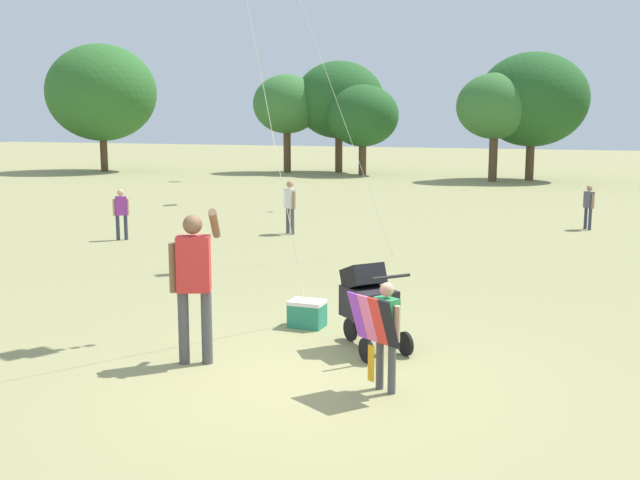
{
  "coord_description": "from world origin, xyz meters",
  "views": [
    {
      "loc": [
        2.81,
        -7.03,
        2.69
      ],
      "look_at": [
        -0.26,
        0.92,
        1.3
      ],
      "focal_mm": 42.34,
      "sensor_mm": 36.0,
      "label": 1
    }
  ],
  "objects_px": {
    "person_adult_flyer": "(194,275)",
    "stroller": "(368,299)",
    "child_with_butterfly_kite": "(384,327)",
    "cooler_box": "(307,314)",
    "person_back_turned": "(589,204)",
    "person_sitting_far": "(290,203)",
    "person_kid_running": "(121,210)"
  },
  "relations": [
    {
      "from": "person_adult_flyer",
      "to": "cooler_box",
      "type": "bearing_deg",
      "value": 71.7
    },
    {
      "from": "child_with_butterfly_kite",
      "to": "person_back_turned",
      "type": "xyz_separation_m",
      "value": [
        1.53,
        12.31,
        -0.03
      ]
    },
    {
      "from": "stroller",
      "to": "person_kid_running",
      "type": "distance_m",
      "value": 9.41
    },
    {
      "from": "person_kid_running",
      "to": "child_with_butterfly_kite",
      "type": "bearing_deg",
      "value": -40.74
    },
    {
      "from": "child_with_butterfly_kite",
      "to": "person_sitting_far",
      "type": "relative_size",
      "value": 0.89
    },
    {
      "from": "person_adult_flyer",
      "to": "stroller",
      "type": "bearing_deg",
      "value": 35.37
    },
    {
      "from": "person_sitting_far",
      "to": "person_back_turned",
      "type": "relative_size",
      "value": 1.15
    },
    {
      "from": "stroller",
      "to": "person_kid_running",
      "type": "bearing_deg",
      "value": 142.82
    },
    {
      "from": "person_adult_flyer",
      "to": "person_sitting_far",
      "type": "relative_size",
      "value": 1.4
    },
    {
      "from": "child_with_butterfly_kite",
      "to": "person_kid_running",
      "type": "bearing_deg",
      "value": 139.26
    },
    {
      "from": "person_sitting_far",
      "to": "person_kid_running",
      "type": "xyz_separation_m",
      "value": [
        -3.14,
        -2.14,
        -0.07
      ]
    },
    {
      "from": "cooler_box",
      "to": "person_kid_running",
      "type": "bearing_deg",
      "value": 142.11
    },
    {
      "from": "person_adult_flyer",
      "to": "person_sitting_far",
      "type": "distance_m",
      "value": 9.39
    },
    {
      "from": "person_back_turned",
      "to": "cooler_box",
      "type": "bearing_deg",
      "value": -106.66
    },
    {
      "from": "child_with_butterfly_kite",
      "to": "stroller",
      "type": "height_order",
      "value": "child_with_butterfly_kite"
    },
    {
      "from": "person_adult_flyer",
      "to": "person_kid_running",
      "type": "xyz_separation_m",
      "value": [
        -5.88,
        6.84,
        -0.33
      ]
    },
    {
      "from": "child_with_butterfly_kite",
      "to": "stroller",
      "type": "xyz_separation_m",
      "value": [
        -0.56,
        1.26,
        -0.06
      ]
    },
    {
      "from": "person_back_turned",
      "to": "person_sitting_far",
      "type": "bearing_deg",
      "value": -153.41
    },
    {
      "from": "child_with_butterfly_kite",
      "to": "person_sitting_far",
      "type": "xyz_separation_m",
      "value": [
        -4.93,
        9.08,
        0.07
      ]
    },
    {
      "from": "stroller",
      "to": "cooler_box",
      "type": "bearing_deg",
      "value": 147.65
    },
    {
      "from": "person_back_turned",
      "to": "person_adult_flyer",
      "type": "bearing_deg",
      "value": -106.91
    },
    {
      "from": "stroller",
      "to": "cooler_box",
      "type": "distance_m",
      "value": 1.29
    },
    {
      "from": "cooler_box",
      "to": "person_back_turned",
      "type": "bearing_deg",
      "value": 73.34
    },
    {
      "from": "child_with_butterfly_kite",
      "to": "cooler_box",
      "type": "bearing_deg",
      "value": 129.8
    },
    {
      "from": "child_with_butterfly_kite",
      "to": "person_sitting_far",
      "type": "height_order",
      "value": "person_sitting_far"
    },
    {
      "from": "person_back_turned",
      "to": "cooler_box",
      "type": "distance_m",
      "value": 10.87
    },
    {
      "from": "stroller",
      "to": "person_back_turned",
      "type": "bearing_deg",
      "value": 79.3
    },
    {
      "from": "child_with_butterfly_kite",
      "to": "stroller",
      "type": "distance_m",
      "value": 1.38
    },
    {
      "from": "stroller",
      "to": "cooler_box",
      "type": "relative_size",
      "value": 2.3
    },
    {
      "from": "person_adult_flyer",
      "to": "person_sitting_far",
      "type": "height_order",
      "value": "person_adult_flyer"
    },
    {
      "from": "person_adult_flyer",
      "to": "person_back_turned",
      "type": "xyz_separation_m",
      "value": [
        3.71,
        12.21,
        -0.36
      ]
    },
    {
      "from": "person_sitting_far",
      "to": "person_kid_running",
      "type": "bearing_deg",
      "value": -145.68
    }
  ]
}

